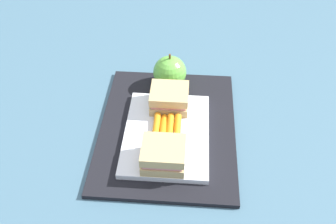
% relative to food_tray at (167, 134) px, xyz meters
% --- Properties ---
extents(ground_plane, '(2.40, 2.40, 0.00)m').
position_rel_food_tray_xyz_m(ground_plane, '(0.03, 0.00, -0.02)').
color(ground_plane, '#42667A').
extents(lunchbag_mat, '(0.36, 0.28, 0.01)m').
position_rel_food_tray_xyz_m(lunchbag_mat, '(0.03, 0.00, -0.01)').
color(lunchbag_mat, black).
rests_on(lunchbag_mat, ground_plane).
extents(food_tray, '(0.23, 0.17, 0.01)m').
position_rel_food_tray_xyz_m(food_tray, '(0.00, 0.00, 0.00)').
color(food_tray, white).
rests_on(food_tray, lunchbag_mat).
extents(sandwich_half_left, '(0.07, 0.08, 0.04)m').
position_rel_food_tray_xyz_m(sandwich_half_left, '(-0.08, 0.00, 0.03)').
color(sandwich_half_left, tan).
rests_on(sandwich_half_left, food_tray).
extents(sandwich_half_right, '(0.07, 0.08, 0.04)m').
position_rel_food_tray_xyz_m(sandwich_half_right, '(0.08, 0.00, 0.03)').
color(sandwich_half_right, tan).
rests_on(sandwich_half_right, food_tray).
extents(carrot_sticks_bundle, '(0.08, 0.06, 0.02)m').
position_rel_food_tray_xyz_m(carrot_sticks_bundle, '(0.00, 0.00, 0.01)').
color(carrot_sticks_bundle, orange).
rests_on(carrot_sticks_bundle, food_tray).
extents(apple, '(0.08, 0.08, 0.09)m').
position_rel_food_tray_xyz_m(apple, '(0.16, 0.01, 0.03)').
color(apple, '#66B742').
rests_on(apple, lunchbag_mat).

